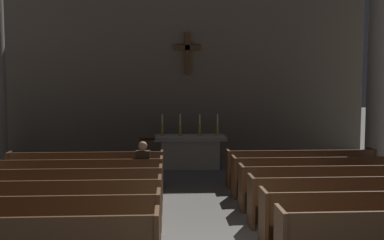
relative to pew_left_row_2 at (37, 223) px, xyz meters
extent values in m
cube|color=brown|center=(0.00, -1.23, 0.22)|extent=(3.66, 0.05, 0.50)
cube|color=brown|center=(0.00, 0.04, -0.05)|extent=(3.66, 0.40, 0.05)
cube|color=brown|center=(0.00, -0.19, 0.22)|extent=(3.66, 0.05, 0.50)
cube|color=brown|center=(0.00, 0.22, -0.28)|extent=(3.66, 0.04, 0.40)
cube|color=brown|center=(1.86, 0.02, 0.00)|extent=(0.06, 0.50, 0.95)
cube|color=brown|center=(0.00, 1.08, -0.05)|extent=(3.66, 0.40, 0.05)
cube|color=brown|center=(0.00, 0.86, 0.22)|extent=(3.66, 0.05, 0.50)
cube|color=brown|center=(0.00, 1.26, -0.28)|extent=(3.66, 0.04, 0.40)
cube|color=brown|center=(1.86, 1.06, 0.00)|extent=(0.06, 0.50, 0.95)
cube|color=brown|center=(0.00, 2.12, -0.05)|extent=(3.66, 0.40, 0.05)
cube|color=brown|center=(0.00, 1.90, 0.22)|extent=(3.66, 0.05, 0.50)
cube|color=brown|center=(0.00, 2.30, -0.28)|extent=(3.66, 0.04, 0.40)
cube|color=brown|center=(1.86, 2.10, 0.00)|extent=(0.06, 0.50, 0.95)
cube|color=brown|center=(0.00, 3.16, -0.05)|extent=(3.66, 0.40, 0.05)
cube|color=brown|center=(0.00, 2.94, 0.22)|extent=(3.66, 0.05, 0.50)
cube|color=brown|center=(0.00, 3.34, -0.28)|extent=(3.66, 0.04, 0.40)
cube|color=brown|center=(1.86, 3.14, 0.00)|extent=(0.06, 0.50, 0.95)
cube|color=brown|center=(0.00, 4.20, -0.05)|extent=(3.66, 0.40, 0.05)
cube|color=brown|center=(0.00, 3.98, 0.22)|extent=(3.66, 0.05, 0.50)
cube|color=brown|center=(0.00, 4.38, -0.28)|extent=(3.66, 0.04, 0.40)
cube|color=brown|center=(1.86, 4.18, 0.00)|extent=(0.06, 0.50, 0.95)
cube|color=brown|center=(-1.86, 4.18, 0.00)|extent=(0.06, 0.50, 0.95)
cube|color=brown|center=(5.38, 0.04, -0.05)|extent=(3.66, 0.40, 0.05)
cube|color=brown|center=(5.38, -0.19, 0.22)|extent=(3.66, 0.05, 0.50)
cube|color=brown|center=(5.38, 0.22, -0.28)|extent=(3.66, 0.04, 0.40)
cube|color=brown|center=(3.52, 0.02, 0.00)|extent=(0.06, 0.50, 0.95)
cube|color=brown|center=(5.38, 1.08, -0.05)|extent=(3.66, 0.40, 0.05)
cube|color=brown|center=(5.38, 0.86, 0.22)|extent=(3.66, 0.05, 0.50)
cube|color=brown|center=(5.38, 1.26, -0.28)|extent=(3.66, 0.04, 0.40)
cube|color=brown|center=(3.52, 1.06, 0.00)|extent=(0.06, 0.50, 0.95)
cube|color=brown|center=(5.38, 2.12, -0.05)|extent=(3.66, 0.40, 0.05)
cube|color=brown|center=(5.38, 1.90, 0.22)|extent=(3.66, 0.05, 0.50)
cube|color=brown|center=(5.38, 2.30, -0.28)|extent=(3.66, 0.04, 0.40)
cube|color=brown|center=(3.52, 2.10, 0.00)|extent=(0.06, 0.50, 0.95)
cube|color=brown|center=(5.38, 3.16, -0.05)|extent=(3.66, 0.40, 0.05)
cube|color=brown|center=(5.38, 2.94, 0.22)|extent=(3.66, 0.05, 0.50)
cube|color=brown|center=(5.38, 3.34, -0.28)|extent=(3.66, 0.04, 0.40)
cube|color=brown|center=(3.52, 3.14, 0.00)|extent=(0.06, 0.50, 0.95)
cube|color=brown|center=(5.38, 4.20, -0.05)|extent=(3.66, 0.40, 0.05)
cube|color=brown|center=(5.38, 3.98, 0.22)|extent=(3.66, 0.05, 0.50)
cube|color=brown|center=(5.38, 4.38, -0.28)|extent=(3.66, 0.04, 0.40)
cube|color=brown|center=(3.52, 4.18, 0.00)|extent=(0.06, 0.50, 0.95)
cube|color=brown|center=(7.24, 4.18, 0.00)|extent=(0.06, 0.50, 0.95)
cube|color=gray|center=(8.38, 6.28, -0.38)|extent=(0.94, 0.94, 0.20)
cylinder|color=gray|center=(8.38, 6.28, 2.30)|extent=(0.67, 0.67, 5.55)
cube|color=#A8A399|center=(2.69, 6.69, -0.04)|extent=(1.76, 0.72, 0.88)
cube|color=#A8A399|center=(2.69, 6.69, 0.46)|extent=(2.20, 0.90, 0.12)
cube|color=silver|center=(2.69, 6.69, 0.53)|extent=(2.09, 0.85, 0.01)
cylinder|color=#B79338|center=(1.84, 6.69, 0.54)|extent=(0.16, 0.16, 0.02)
cylinder|color=#B79338|center=(1.84, 6.69, 0.71)|extent=(0.07, 0.07, 0.36)
cylinder|color=silver|center=(1.84, 6.69, 1.04)|extent=(0.04, 0.04, 0.30)
cylinder|color=#B79338|center=(2.39, 6.69, 0.54)|extent=(0.16, 0.16, 0.02)
cylinder|color=#B79338|center=(2.39, 6.69, 0.71)|extent=(0.07, 0.07, 0.36)
cylinder|color=silver|center=(2.39, 6.69, 1.04)|extent=(0.04, 0.04, 0.30)
cylinder|color=#B79338|center=(2.99, 6.69, 0.54)|extent=(0.16, 0.16, 0.02)
cylinder|color=#B79338|center=(2.99, 6.69, 0.71)|extent=(0.07, 0.07, 0.36)
cylinder|color=silver|center=(2.99, 6.69, 1.04)|extent=(0.04, 0.04, 0.30)
cylinder|color=#B79338|center=(3.54, 6.69, 0.54)|extent=(0.16, 0.16, 0.02)
cylinder|color=#B79338|center=(3.54, 6.69, 0.71)|extent=(0.07, 0.07, 0.36)
cylinder|color=silver|center=(3.54, 6.69, 1.04)|extent=(0.04, 0.04, 0.30)
cube|color=#706656|center=(2.69, 8.70, 2.81)|extent=(12.46, 0.25, 6.58)
cube|color=brown|center=(2.69, 8.49, 3.14)|extent=(0.17, 0.17, 1.43)
cube|color=brown|center=(2.69, 8.49, 3.35)|extent=(0.92, 0.17, 0.17)
cylinder|color=brown|center=(1.43, 5.49, -0.46)|extent=(0.36, 0.36, 0.04)
cylinder|color=brown|center=(1.43, 5.49, 0.05)|extent=(0.10, 0.10, 1.05)
cube|color=brown|center=(1.43, 5.49, 0.60)|extent=(0.44, 0.31, 0.15)
cube|color=#26262B|center=(1.45, 3.34, -0.25)|extent=(0.24, 0.14, 0.45)
cube|color=#26262B|center=(1.45, 3.21, 0.03)|extent=(0.28, 0.36, 0.12)
cube|color=#2D2319|center=(1.45, 3.08, 0.36)|extent=(0.32, 0.20, 0.54)
sphere|color=tan|center=(1.45, 3.08, 0.74)|extent=(0.20, 0.20, 0.20)
camera|label=1|loc=(2.01, -6.70, 2.15)|focal=41.08mm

